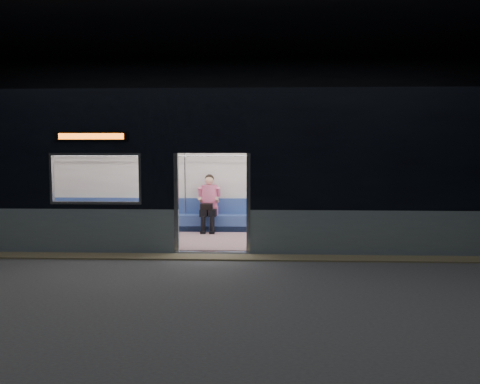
{
  "coord_description": "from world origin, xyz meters",
  "views": [
    {
      "loc": [
        1.01,
        -9.22,
        2.17
      ],
      "look_at": [
        0.51,
        2.3,
        1.15
      ],
      "focal_mm": 38.0,
      "sensor_mm": 36.0,
      "label": 1
    }
  ],
  "objects": [
    {
      "name": "passenger",
      "position": [
        -0.33,
        3.55,
        0.83
      ],
      "size": [
        0.43,
        0.74,
        1.44
      ],
      "rotation": [
        0.0,
        0.0,
        -0.03
      ],
      "color": "black",
      "rests_on": "metro_car"
    },
    {
      "name": "metro_car",
      "position": [
        -0.0,
        2.54,
        1.85
      ],
      "size": [
        18.0,
        3.04,
        3.35
      ],
      "color": "#899AA4",
      "rests_on": "station_floor"
    },
    {
      "name": "handbag",
      "position": [
        -0.36,
        3.3,
        0.7
      ],
      "size": [
        0.34,
        0.31,
        0.15
      ],
      "primitive_type": "cube",
      "rotation": [
        0.0,
        0.0,
        -0.19
      ],
      "color": "black",
      "rests_on": "passenger"
    },
    {
      "name": "station_envelope",
      "position": [
        0.0,
        0.0,
        3.66
      ],
      "size": [
        24.0,
        14.0,
        5.0
      ],
      "color": "black",
      "rests_on": "station_floor"
    },
    {
      "name": "station_floor",
      "position": [
        0.0,
        0.0,
        -0.01
      ],
      "size": [
        24.0,
        14.0,
        0.01
      ],
      "primitive_type": "cube",
      "color": "#47494C",
      "rests_on": "ground"
    },
    {
      "name": "transit_map",
      "position": [
        4.8,
        3.85,
        1.45
      ],
      "size": [
        0.92,
        0.03,
        0.6
      ],
      "primitive_type": "cube",
      "color": "white",
      "rests_on": "metro_car"
    },
    {
      "name": "tactile_strip",
      "position": [
        0.0,
        0.55,
        0.01
      ],
      "size": [
        22.8,
        0.5,
        0.03
      ],
      "primitive_type": "cube",
      "color": "#8C7F59",
      "rests_on": "station_floor"
    }
  ]
}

